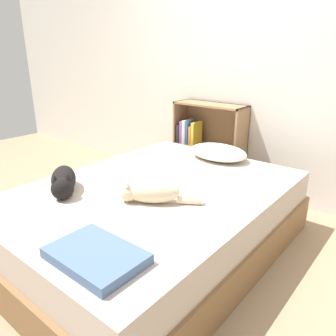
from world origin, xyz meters
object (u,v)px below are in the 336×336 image
at_px(bed, 154,219).
at_px(cat_light, 149,192).
at_px(cat_dark, 63,181).
at_px(pillow, 218,152).
at_px(bookshelf, 207,144).

relative_size(bed, cat_light, 4.55).
height_order(bed, cat_dark, cat_dark).
height_order(pillow, bookshelf, bookshelf).
height_order(cat_light, bookshelf, bookshelf).
bearing_deg(cat_light, bed, -89.58).
height_order(bed, pillow, pillow).
bearing_deg(bed, bookshelf, 106.69).
distance_m(cat_light, bookshelf, 1.55).
height_order(pillow, cat_light, cat_light).
distance_m(pillow, cat_dark, 1.33).
bearing_deg(cat_dark, cat_light, 60.37).
relative_size(bed, pillow, 3.98).
bearing_deg(bookshelf, cat_dark, -91.29).
bearing_deg(cat_light, pillow, -117.02).
bearing_deg(bed, cat_light, -55.86).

